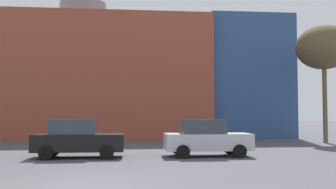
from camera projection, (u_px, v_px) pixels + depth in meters
name	position (u px, v px, depth m)	size (l,w,h in m)	color
ground_plane	(88.00, 185.00, 10.43)	(200.00, 200.00, 0.00)	#47474C
building_backdrop	(82.00, 80.00, 33.82)	(34.22, 11.63, 11.60)	#9E4733
parked_car_2	(78.00, 139.00, 16.97)	(3.86, 1.90, 1.67)	black
parked_car_3	(206.00, 138.00, 17.55)	(3.84, 1.89, 1.67)	silver
bare_tree_0	(324.00, 48.00, 26.19)	(3.71, 3.71, 7.88)	brown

